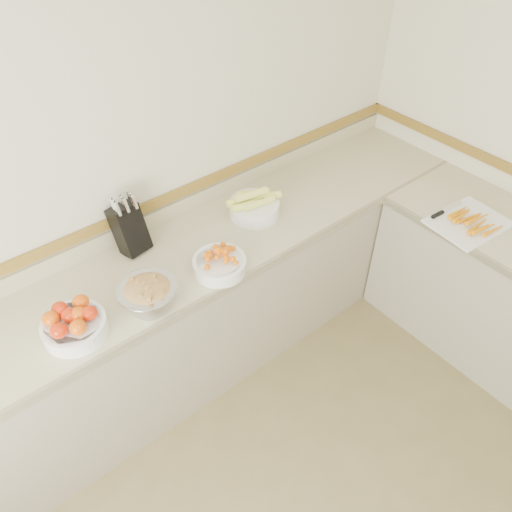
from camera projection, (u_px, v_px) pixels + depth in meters
back_wall at (120, 174)px, 2.49m from camera, size 4.00×0.00×4.00m
counter_back at (173, 322)px, 2.88m from camera, size 4.00×0.65×1.08m
knife_block at (129, 228)px, 2.59m from camera, size 0.17×0.20×0.35m
tomato_bowl at (74, 324)px, 2.21m from camera, size 0.29×0.29×0.14m
cherry_tomato_bowl at (220, 263)px, 2.52m from camera, size 0.27×0.27×0.15m
corn_bowl at (254, 206)px, 2.86m from camera, size 0.32×0.29×0.17m
rhubarb_bowl at (149, 295)px, 2.31m from camera, size 0.29×0.29×0.16m
cutting_board at (470, 222)px, 2.82m from camera, size 0.45×0.37×0.06m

